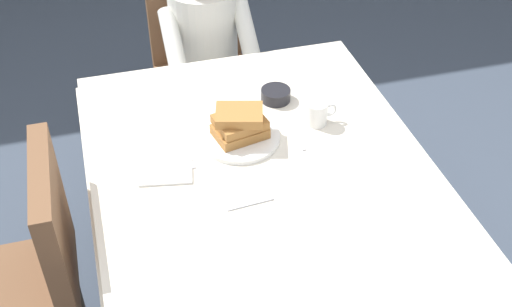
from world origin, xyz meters
TOP-DOWN VIEW (x-y plane):
  - dining_table_main at (0.00, 0.00)m, footprint 1.12×1.52m
  - chair_diner at (0.02, 1.17)m, footprint 0.44×0.45m
  - diner_person at (0.02, 1.01)m, footprint 0.40×0.43m
  - chair_left_side at (-0.77, 0.00)m, footprint 0.45×0.44m
  - plate_breakfast at (-0.04, 0.21)m, footprint 0.28×0.28m
  - breakfast_stack at (-0.03, 0.21)m, footprint 0.19×0.17m
  - cup_coffee at (0.25, 0.23)m, footprint 0.11×0.08m
  - bowl_butter at (0.15, 0.40)m, footprint 0.11×0.11m
  - fork_left_of_plate at (-0.23, 0.19)m, footprint 0.03×0.18m
  - knife_right_of_plate at (0.15, 0.19)m, footprint 0.02×0.20m
  - spoon_near_edge at (-0.08, -0.11)m, footprint 0.15×0.02m
  - napkin_folded at (-0.31, 0.10)m, footprint 0.19×0.15m

SIDE VIEW (x-z plane):
  - chair_diner at x=0.02m, z-range 0.06..0.99m
  - chair_left_side at x=-0.77m, z-range 0.06..0.99m
  - dining_table_main at x=0.00m, z-range 0.28..1.02m
  - diner_person at x=0.02m, z-range 0.11..1.23m
  - fork_left_of_plate at x=-0.23m, z-range 0.74..0.74m
  - knife_right_of_plate at x=0.15m, z-range 0.74..0.74m
  - spoon_near_edge at x=-0.08m, z-range 0.74..0.74m
  - napkin_folded at x=-0.31m, z-range 0.74..0.75m
  - plate_breakfast at x=-0.04m, z-range 0.74..0.76m
  - bowl_butter at x=0.15m, z-range 0.74..0.78m
  - cup_coffee at x=0.25m, z-range 0.74..0.83m
  - breakfast_stack at x=-0.03m, z-range 0.75..0.86m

